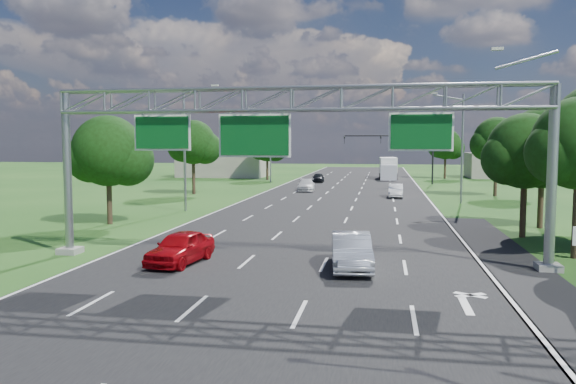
% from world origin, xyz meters
% --- Properties ---
extents(ground, '(220.00, 220.00, 0.00)m').
position_xyz_m(ground, '(0.00, 30.00, 0.00)').
color(ground, '#1A4514').
rests_on(ground, ground).
extents(road, '(18.00, 180.00, 0.02)m').
position_xyz_m(road, '(0.00, 30.00, 0.00)').
color(road, black).
rests_on(road, ground).
extents(road_flare, '(3.00, 30.00, 0.02)m').
position_xyz_m(road_flare, '(10.20, 14.00, 0.00)').
color(road_flare, black).
rests_on(road_flare, ground).
extents(sign_gantry, '(23.50, 1.00, 9.56)m').
position_xyz_m(sign_gantry, '(0.33, 12.00, 6.89)').
color(sign_gantry, gray).
rests_on(sign_gantry, ground).
extents(traffic_signal, '(12.21, 0.24, 7.00)m').
position_xyz_m(traffic_signal, '(7.48, 65.00, 5.17)').
color(traffic_signal, black).
rests_on(traffic_signal, ground).
extents(streetlight_l_near, '(2.97, 0.22, 10.16)m').
position_xyz_m(streetlight_l_near, '(-11.30, 30.00, 5.58)').
color(streetlight_l_near, gray).
rests_on(streetlight_l_near, ground).
extents(streetlight_l_far, '(2.97, 0.22, 10.16)m').
position_xyz_m(streetlight_l_far, '(-11.30, 65.00, 5.58)').
color(streetlight_l_far, gray).
rests_on(streetlight_l_far, ground).
extents(streetlight_r_mid, '(2.97, 0.22, 10.16)m').
position_xyz_m(streetlight_r_mid, '(11.30, 40.00, 5.58)').
color(streetlight_r_mid, gray).
rests_on(streetlight_r_mid, ground).
extents(tree_verge_la, '(5.76, 4.80, 7.40)m').
position_xyz_m(tree_verge_la, '(-13.92, 22.04, 4.76)').
color(tree_verge_la, '#2D2116').
rests_on(tree_verge_la, ground).
extents(tree_verge_lb, '(5.76, 4.80, 8.06)m').
position_xyz_m(tree_verge_lb, '(-15.92, 45.04, 5.41)').
color(tree_verge_lb, '#2D2116').
rests_on(tree_verge_lb, ground).
extents(tree_verge_lc, '(5.76, 4.80, 7.62)m').
position_xyz_m(tree_verge_lc, '(-12.92, 70.04, 4.98)').
color(tree_verge_lc, '#2D2116').
rests_on(tree_verge_lc, ground).
extents(tree_verge_rd, '(5.76, 4.80, 8.28)m').
position_xyz_m(tree_verge_rd, '(16.08, 48.04, 5.63)').
color(tree_verge_rd, '#2D2116').
rests_on(tree_verge_rd, ground).
extents(tree_verge_re, '(5.76, 4.80, 7.84)m').
position_xyz_m(tree_verge_re, '(14.08, 78.04, 5.20)').
color(tree_verge_re, '#2D2116').
rests_on(tree_verge_re, ground).
extents(building_left, '(14.00, 10.00, 5.00)m').
position_xyz_m(building_left, '(-22.00, 78.00, 2.50)').
color(building_left, gray).
rests_on(building_left, ground).
extents(building_right, '(12.00, 9.00, 4.00)m').
position_xyz_m(building_right, '(24.00, 82.00, 2.00)').
color(building_right, gray).
rests_on(building_right, ground).
extents(red_coupe, '(2.34, 4.59, 1.50)m').
position_xyz_m(red_coupe, '(-4.70, 10.69, 0.75)').
color(red_coupe, '#A5070E').
rests_on(red_coupe, ground).
extents(silver_sedan, '(2.16, 4.92, 1.57)m').
position_xyz_m(silver_sedan, '(3.06, 10.93, 0.79)').
color(silver_sedan, silver).
rests_on(silver_sedan, ground).
extents(car_queue_a, '(2.29, 4.80, 1.35)m').
position_xyz_m(car_queue_a, '(-4.43, 51.02, 0.68)').
color(car_queue_a, silver).
rests_on(car_queue_a, ground).
extents(car_queue_c, '(1.72, 3.96, 1.33)m').
position_xyz_m(car_queue_c, '(-4.75, 65.98, 0.67)').
color(car_queue_c, black).
rests_on(car_queue_c, ground).
extents(car_queue_d, '(1.51, 4.11, 1.34)m').
position_xyz_m(car_queue_d, '(5.69, 45.01, 0.67)').
color(car_queue_d, white).
rests_on(car_queue_d, ground).
extents(box_truck, '(2.77, 8.85, 3.32)m').
position_xyz_m(box_truck, '(5.16, 76.08, 1.59)').
color(box_truck, white).
rests_on(box_truck, ground).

